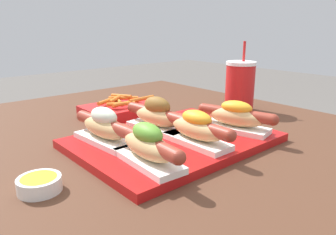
{
  "coord_description": "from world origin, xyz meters",
  "views": [
    {
      "loc": [
        -0.48,
        -0.61,
        0.97
      ],
      "look_at": [
        -0.01,
        -0.07,
        0.77
      ],
      "focal_mm": 35.0,
      "sensor_mm": 36.0,
      "label": 1
    }
  ],
  "objects_px": {
    "hot_dog_1": "(196,128)",
    "hot_dog_4": "(157,116)",
    "drink_cup": "(240,86)",
    "hot_dog_3": "(104,127)",
    "hot_dog_0": "(148,145)",
    "fries_basket": "(121,110)",
    "serving_tray": "(174,140)",
    "sauce_bowl": "(39,184)",
    "hot_dog_2": "(236,117)"
  },
  "relations": [
    {
      "from": "hot_dog_2",
      "to": "fries_basket",
      "type": "height_order",
      "value": "hot_dog_2"
    },
    {
      "from": "fries_basket",
      "to": "hot_dog_4",
      "type": "bearing_deg",
      "value": -99.39
    },
    {
      "from": "serving_tray",
      "to": "sauce_bowl",
      "type": "relative_size",
      "value": 6.12
    },
    {
      "from": "fries_basket",
      "to": "hot_dog_2",
      "type": "bearing_deg",
      "value": -72.99
    },
    {
      "from": "hot_dog_1",
      "to": "serving_tray",
      "type": "bearing_deg",
      "value": 93.61
    },
    {
      "from": "hot_dog_4",
      "to": "drink_cup",
      "type": "height_order",
      "value": "drink_cup"
    },
    {
      "from": "hot_dog_0",
      "to": "hot_dog_3",
      "type": "xyz_separation_m",
      "value": [
        -0.0,
        0.15,
        0.0
      ]
    },
    {
      "from": "hot_dog_0",
      "to": "sauce_bowl",
      "type": "height_order",
      "value": "hot_dog_0"
    },
    {
      "from": "hot_dog_0",
      "to": "sauce_bowl",
      "type": "xyz_separation_m",
      "value": [
        -0.17,
        0.06,
        -0.04
      ]
    },
    {
      "from": "fries_basket",
      "to": "drink_cup",
      "type": "bearing_deg",
      "value": -29.2
    },
    {
      "from": "hot_dog_1",
      "to": "hot_dog_3",
      "type": "xyz_separation_m",
      "value": [
        -0.14,
        0.13,
        0.0
      ]
    },
    {
      "from": "hot_dog_1",
      "to": "hot_dog_4",
      "type": "height_order",
      "value": "hot_dog_4"
    },
    {
      "from": "hot_dog_1",
      "to": "hot_dog_4",
      "type": "distance_m",
      "value": 0.13
    },
    {
      "from": "serving_tray",
      "to": "sauce_bowl",
      "type": "bearing_deg",
      "value": -176.62
    },
    {
      "from": "serving_tray",
      "to": "hot_dog_3",
      "type": "distance_m",
      "value": 0.16
    },
    {
      "from": "hot_dog_3",
      "to": "hot_dog_4",
      "type": "relative_size",
      "value": 1.0
    },
    {
      "from": "drink_cup",
      "to": "hot_dog_3",
      "type": "bearing_deg",
      "value": -177.2
    },
    {
      "from": "hot_dog_0",
      "to": "fries_basket",
      "type": "xyz_separation_m",
      "value": [
        0.17,
        0.35,
        -0.03
      ]
    },
    {
      "from": "hot_dog_1",
      "to": "hot_dog_2",
      "type": "bearing_deg",
      "value": 0.88
    },
    {
      "from": "serving_tray",
      "to": "hot_dog_2",
      "type": "height_order",
      "value": "hot_dog_2"
    },
    {
      "from": "hot_dog_0",
      "to": "hot_dog_4",
      "type": "height_order",
      "value": "hot_dog_4"
    },
    {
      "from": "hot_dog_3",
      "to": "serving_tray",
      "type": "bearing_deg",
      "value": -26.54
    },
    {
      "from": "hot_dog_4",
      "to": "fries_basket",
      "type": "height_order",
      "value": "hot_dog_4"
    },
    {
      "from": "hot_dog_3",
      "to": "drink_cup",
      "type": "height_order",
      "value": "drink_cup"
    },
    {
      "from": "hot_dog_2",
      "to": "fries_basket",
      "type": "relative_size",
      "value": 0.95
    },
    {
      "from": "hot_dog_4",
      "to": "sauce_bowl",
      "type": "height_order",
      "value": "hot_dog_4"
    },
    {
      "from": "hot_dog_1",
      "to": "hot_dog_4",
      "type": "xyz_separation_m",
      "value": [
        -0.0,
        0.13,
        0.0
      ]
    },
    {
      "from": "hot_dog_3",
      "to": "sauce_bowl",
      "type": "relative_size",
      "value": 2.85
    },
    {
      "from": "serving_tray",
      "to": "hot_dog_1",
      "type": "relative_size",
      "value": 2.15
    },
    {
      "from": "hot_dog_3",
      "to": "sauce_bowl",
      "type": "height_order",
      "value": "hot_dog_3"
    },
    {
      "from": "serving_tray",
      "to": "hot_dog_0",
      "type": "xyz_separation_m",
      "value": [
        -0.13,
        -0.08,
        0.04
      ]
    },
    {
      "from": "hot_dog_1",
      "to": "sauce_bowl",
      "type": "bearing_deg",
      "value": 171.39
    },
    {
      "from": "hot_dog_0",
      "to": "hot_dog_3",
      "type": "relative_size",
      "value": 1.0
    },
    {
      "from": "hot_dog_0",
      "to": "sauce_bowl",
      "type": "bearing_deg",
      "value": 160.8
    },
    {
      "from": "hot_dog_4",
      "to": "hot_dog_0",
      "type": "bearing_deg",
      "value": -134.19
    },
    {
      "from": "hot_dog_1",
      "to": "sauce_bowl",
      "type": "relative_size",
      "value": 2.85
    },
    {
      "from": "serving_tray",
      "to": "hot_dog_3",
      "type": "bearing_deg",
      "value": 153.46
    },
    {
      "from": "hot_dog_2",
      "to": "hot_dog_4",
      "type": "relative_size",
      "value": 0.98
    },
    {
      "from": "hot_dog_4",
      "to": "hot_dog_2",
      "type": "bearing_deg",
      "value": -41.99
    },
    {
      "from": "serving_tray",
      "to": "hot_dog_4",
      "type": "height_order",
      "value": "hot_dog_4"
    },
    {
      "from": "sauce_bowl",
      "to": "hot_dog_3",
      "type": "bearing_deg",
      "value": 26.53
    },
    {
      "from": "hot_dog_1",
      "to": "fries_basket",
      "type": "bearing_deg",
      "value": 84.59
    },
    {
      "from": "serving_tray",
      "to": "hot_dog_1",
      "type": "bearing_deg",
      "value": -86.39
    },
    {
      "from": "sauce_bowl",
      "to": "drink_cup",
      "type": "height_order",
      "value": "drink_cup"
    },
    {
      "from": "hot_dog_0",
      "to": "hot_dog_4",
      "type": "xyz_separation_m",
      "value": [
        0.13,
        0.14,
        0.0
      ]
    },
    {
      "from": "hot_dog_1",
      "to": "fries_basket",
      "type": "xyz_separation_m",
      "value": [
        0.03,
        0.34,
        -0.03
      ]
    },
    {
      "from": "hot_dog_2",
      "to": "drink_cup",
      "type": "relative_size",
      "value": 0.92
    },
    {
      "from": "serving_tray",
      "to": "fries_basket",
      "type": "bearing_deg",
      "value": 82.44
    },
    {
      "from": "serving_tray",
      "to": "drink_cup",
      "type": "height_order",
      "value": "drink_cup"
    },
    {
      "from": "hot_dog_1",
      "to": "hot_dog_4",
      "type": "bearing_deg",
      "value": 91.39
    }
  ]
}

